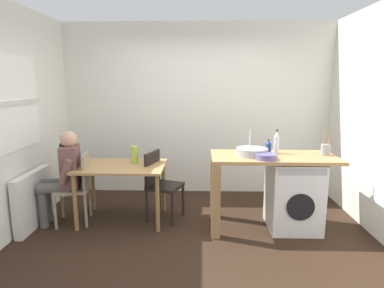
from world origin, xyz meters
name	(u,v)px	position (x,y,z in m)	size (l,w,h in m)	color
ground_plane	(195,240)	(0.00, 0.00, 0.00)	(5.46, 5.46, 0.00)	black
wall_back	(197,110)	(0.00, 1.75, 1.35)	(4.60, 0.10, 2.70)	silver
radiator	(33,200)	(-2.02, 0.30, 0.35)	(0.10, 0.80, 0.70)	white
dining_table	(122,173)	(-0.95, 0.53, 0.64)	(1.10, 0.76, 0.74)	tan
chair_person_seat	(78,184)	(-1.50, 0.44, 0.51)	(0.47, 0.47, 0.90)	gray
chair_opposite	(160,181)	(-0.47, 0.61, 0.51)	(0.51, 0.51, 0.90)	black
seated_person	(64,173)	(-1.66, 0.41, 0.67)	(0.54, 0.54, 1.20)	#595651
kitchen_counter	(256,168)	(0.73, 0.36, 0.76)	(1.50, 0.68, 0.92)	tan
washing_machine	(293,195)	(1.20, 0.36, 0.43)	(0.60, 0.61, 0.86)	white
sink_basin	(252,152)	(0.68, 0.36, 0.97)	(0.38, 0.38, 0.09)	#9EA0A5
tap	(250,141)	(0.68, 0.54, 1.06)	(0.02, 0.02, 0.28)	#B2B2B7
bottle_tall_green	(268,147)	(0.89, 0.44, 1.00)	(0.07, 0.07, 0.18)	navy
bottle_squat_brown	(276,143)	(1.00, 0.49, 1.05)	(0.06, 0.06, 0.30)	silver
mixing_bowl	(266,156)	(0.80, 0.16, 0.96)	(0.24, 0.24, 0.07)	slate
utensil_crock	(325,149)	(1.57, 0.41, 0.99)	(0.11, 0.11, 0.30)	gray
vase	(134,155)	(-0.80, 0.63, 0.86)	(0.09, 0.09, 0.23)	#A8C63D
scissors	(271,157)	(0.89, 0.26, 0.92)	(0.15, 0.06, 0.01)	#B2B2B7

